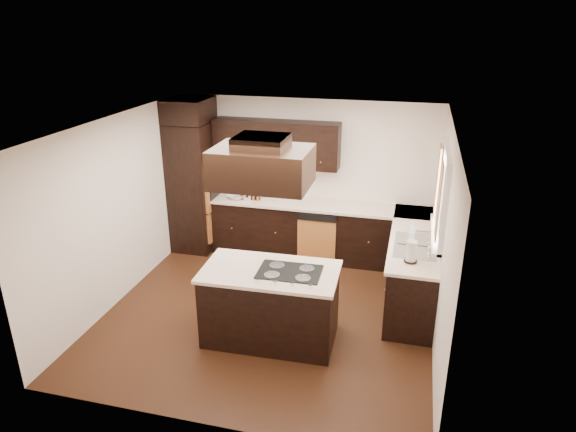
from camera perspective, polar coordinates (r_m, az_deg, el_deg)
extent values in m
cube|color=#4E2915|center=(6.98, -2.04, -10.60)|extent=(4.20, 4.20, 0.02)
cube|color=silver|center=(6.03, -2.36, 10.13)|extent=(4.20, 4.20, 0.02)
cube|color=white|center=(8.32, 1.90, 4.41)|extent=(4.20, 0.02, 2.50)
cube|color=white|center=(4.63, -9.66, -10.74)|extent=(4.20, 0.02, 2.50)
cube|color=white|center=(7.25, -18.42, 0.63)|extent=(0.02, 4.20, 2.50)
cube|color=white|center=(6.18, 16.95, -2.80)|extent=(0.02, 4.20, 2.50)
cube|color=black|center=(8.56, -10.42, 3.21)|extent=(0.65, 0.75, 2.12)
cube|color=#CD7A38|center=(8.40, -8.27, 3.44)|extent=(0.05, 0.62, 0.78)
cube|color=black|center=(8.31, 1.60, -1.57)|extent=(2.93, 0.60, 0.88)
cube|color=black|center=(7.33, 13.65, -5.54)|extent=(0.60, 2.40, 0.88)
cube|color=#FEE0C9|center=(8.13, 1.61, 1.38)|extent=(2.93, 0.63, 0.04)
cube|color=#FEE0C9|center=(7.13, 13.85, -2.23)|extent=(0.63, 2.40, 0.04)
cube|color=black|center=(8.10, -1.33, 8.05)|extent=(2.00, 0.34, 0.72)
cube|color=#CD7A38|center=(8.01, 3.18, -2.86)|extent=(0.60, 0.05, 0.72)
cube|color=silver|center=(6.55, 16.85, 2.35)|extent=(0.06, 1.32, 1.12)
cube|color=white|center=(6.55, 17.09, 2.33)|extent=(0.00, 1.20, 1.00)
cube|color=beige|center=(6.14, 16.44, 1.60)|extent=(0.02, 0.34, 0.90)
cube|color=beige|center=(6.93, 16.31, 3.89)|extent=(0.02, 0.34, 0.90)
cube|color=silver|center=(6.80, 13.93, -3.22)|extent=(0.52, 0.84, 0.01)
cube|color=black|center=(6.25, -1.95, -9.94)|extent=(1.57, 0.89, 0.88)
cube|color=#FEE0C9|center=(6.02, -2.00, -6.20)|extent=(1.62, 0.95, 0.04)
cube|color=black|center=(5.96, 0.18, -6.21)|extent=(0.74, 0.51, 0.01)
cube|color=black|center=(5.57, -2.93, 5.46)|extent=(1.05, 0.72, 0.42)
cube|color=black|center=(5.50, -2.98, 8.21)|extent=(0.55, 0.50, 0.13)
cylinder|color=silver|center=(8.25, -4.53, 2.14)|extent=(0.15, 0.15, 0.10)
cone|color=silver|center=(8.19, -4.57, 3.33)|extent=(0.13, 0.13, 0.26)
cube|color=black|center=(8.24, -4.22, 2.73)|extent=(0.32, 0.09, 0.26)
imported|color=silver|center=(8.32, -5.76, 2.16)|extent=(0.36, 0.36, 0.07)
imported|color=silver|center=(7.15, 13.60, -1.18)|extent=(0.10, 0.10, 0.18)
cylinder|color=silver|center=(6.31, 13.55, -3.89)|extent=(0.16, 0.16, 0.27)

